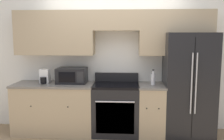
% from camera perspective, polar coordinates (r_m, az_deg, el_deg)
% --- Properties ---
extents(ground_plane, '(12.00, 12.00, 0.00)m').
position_cam_1_polar(ground_plane, '(4.32, -0.27, -15.69)').
color(ground_plane, '#937A5B').
extents(wall_back, '(8.00, 0.39, 2.60)m').
position_cam_1_polar(wall_back, '(4.55, 0.17, 4.89)').
color(wall_back, white).
rests_on(wall_back, ground_plane).
extents(lower_cabinets_left, '(1.42, 0.64, 0.89)m').
position_cam_1_polar(lower_cabinets_left, '(4.64, -12.94, -8.40)').
color(lower_cabinets_left, tan).
rests_on(lower_cabinets_left, ground_plane).
extents(lower_cabinets_right, '(0.46, 0.64, 0.89)m').
position_cam_1_polar(lower_cabinets_right, '(4.47, 8.88, -8.90)').
color(lower_cabinets_right, tan).
rests_on(lower_cabinets_right, ground_plane).
extents(oven_range, '(0.80, 0.65, 1.05)m').
position_cam_1_polar(oven_range, '(4.45, 0.89, -8.81)').
color(oven_range, black).
rests_on(oven_range, ground_plane).
extents(refrigerator, '(0.83, 0.81, 1.78)m').
position_cam_1_polar(refrigerator, '(4.54, 16.87, -3.12)').
color(refrigerator, black).
rests_on(refrigerator, ground_plane).
extents(microwave, '(0.52, 0.38, 0.27)m').
position_cam_1_polar(microwave, '(4.50, -9.13, -1.23)').
color(microwave, black).
rests_on(microwave, lower_cabinets_left).
extents(bottle, '(0.08, 0.08, 0.27)m').
position_cam_1_polar(bottle, '(4.33, 9.36, -1.99)').
color(bottle, silver).
rests_on(bottle, lower_cabinets_right).
extents(coffee_maker, '(0.16, 0.22, 0.25)m').
position_cam_1_polar(coffee_maker, '(4.56, -15.14, -1.56)').
color(coffee_maker, white).
rests_on(coffee_maker, lower_cabinets_left).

